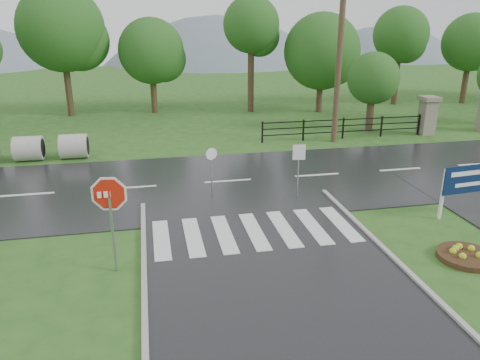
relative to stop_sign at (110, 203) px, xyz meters
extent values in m
plane|color=#2B581D|center=(4.30, -3.43, -2.03)|extent=(120.00, 120.00, 0.00)
cube|color=black|center=(4.30, 6.57, -2.03)|extent=(90.00, 8.00, 0.04)
cube|color=silver|center=(1.30, 1.57, -1.97)|extent=(0.50, 2.80, 0.02)
cube|color=silver|center=(2.30, 1.57, -1.97)|extent=(0.50, 2.80, 0.02)
cube|color=silver|center=(3.30, 1.57, -1.97)|extent=(0.50, 2.80, 0.02)
cube|color=silver|center=(4.30, 1.57, -1.97)|extent=(0.50, 2.80, 0.02)
cube|color=silver|center=(5.30, 1.57, -1.97)|extent=(0.50, 2.80, 0.02)
cube|color=silver|center=(6.30, 1.57, -1.97)|extent=(0.50, 2.80, 0.02)
cube|color=silver|center=(7.30, 1.57, -1.97)|extent=(0.50, 2.80, 0.02)
cube|color=gray|center=(17.30, 12.57, -1.03)|extent=(0.80, 0.80, 2.00)
cube|color=#6B6659|center=(17.30, 12.57, 0.09)|extent=(1.00, 1.00, 0.24)
cube|color=black|center=(12.05, 12.57, -1.63)|extent=(9.50, 0.05, 0.05)
cube|color=black|center=(12.05, 12.57, -1.28)|extent=(9.50, 0.05, 0.05)
cube|color=black|center=(12.05, 12.57, -0.93)|extent=(9.50, 0.05, 0.05)
cube|color=black|center=(7.30, 12.57, -1.43)|extent=(0.08, 0.08, 1.20)
cube|color=black|center=(16.80, 12.57, -1.43)|extent=(0.08, 0.08, 1.20)
sphere|color=slate|center=(12.30, 61.57, -19.31)|extent=(48.00, 48.00, 48.00)
sphere|color=slate|center=(40.30, 61.57, -14.99)|extent=(36.00, 36.00, 36.00)
cylinder|color=#9E9B93|center=(-4.61, 11.57, -1.43)|extent=(1.30, 1.20, 1.20)
cylinder|color=#9E9B93|center=(-2.51, 11.57, -1.43)|extent=(1.30, 1.20, 1.20)
cube|color=#939399|center=(0.00, 0.00, -0.94)|extent=(0.07, 0.07, 2.18)
cylinder|color=white|center=(0.00, 0.01, 0.26)|extent=(1.29, 0.23, 1.31)
cylinder|color=red|center=(0.00, 0.00, 0.26)|extent=(1.13, 0.21, 1.14)
cube|color=silver|center=(10.87, 1.38, -1.12)|extent=(0.10, 0.10, 1.82)
cube|color=#0A1B43|center=(11.87, 1.38, -0.62)|extent=(2.18, 0.26, 1.00)
cube|color=white|center=(11.87, 1.34, -0.39)|extent=(1.72, 0.18, 0.16)
cube|color=white|center=(11.87, 1.34, -0.80)|extent=(1.27, 0.13, 0.14)
cylinder|color=#332111|center=(9.96, -1.35, -1.95)|extent=(1.66, 1.66, 0.17)
cube|color=#939399|center=(6.61, 4.21, -1.02)|extent=(0.04, 0.04, 2.02)
cube|color=white|center=(6.61, 4.19, -0.17)|extent=(0.47, 0.10, 0.58)
cylinder|color=#939399|center=(3.40, 4.97, -1.10)|extent=(0.06, 0.06, 1.86)
cylinder|color=white|center=(3.40, 4.95, -0.26)|extent=(0.44, 0.17, 0.46)
cylinder|color=#473523|center=(11.31, 12.07, 2.62)|extent=(0.31, 0.31, 9.29)
cylinder|color=#3D2B1C|center=(14.40, 14.07, -0.71)|extent=(0.39, 0.39, 2.64)
sphere|color=#1F5319|center=(14.40, 14.07, 1.14)|extent=(3.07, 3.07, 3.07)
camera|label=1|loc=(1.11, -11.87, 4.69)|focal=35.00mm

